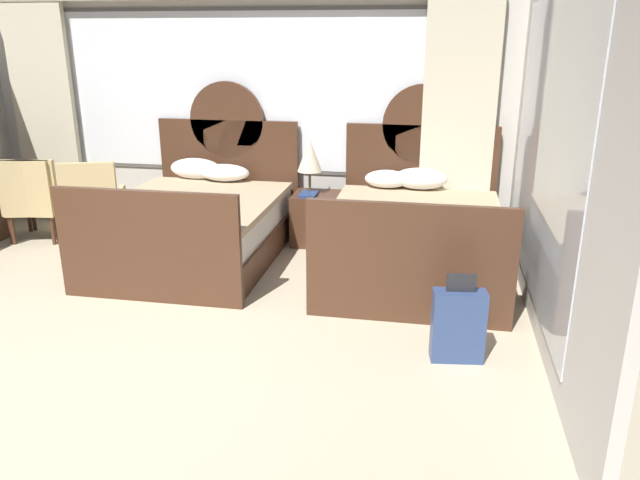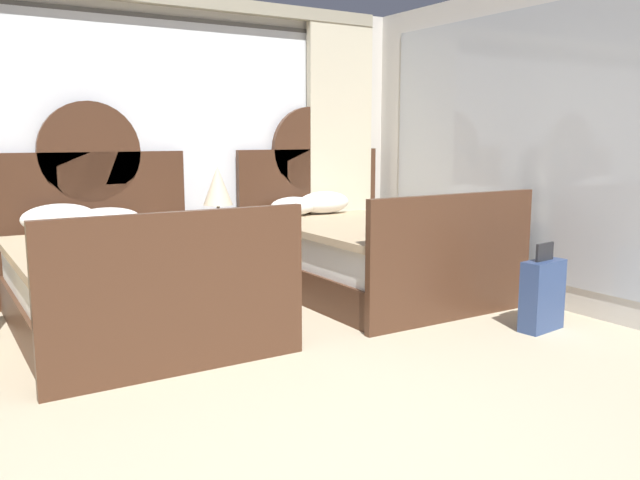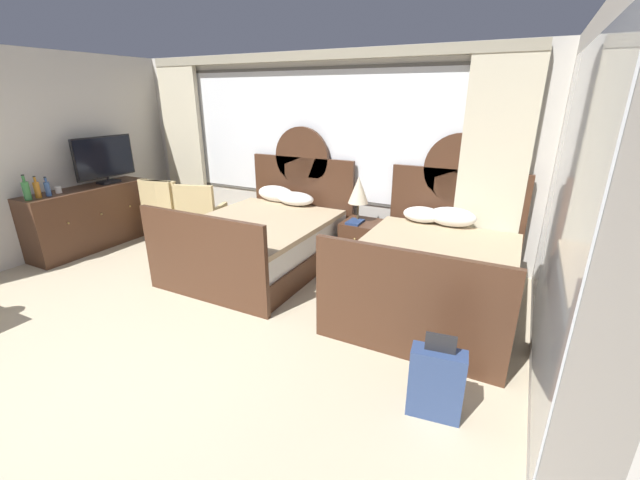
% 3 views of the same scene
% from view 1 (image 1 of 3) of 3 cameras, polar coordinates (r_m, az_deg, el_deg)
% --- Properties ---
extents(ground_plane, '(24.00, 24.00, 0.00)m').
position_cam_1_polar(ground_plane, '(4.40, -21.67, -13.02)').
color(ground_plane, '#BCAD8E').
extents(wall_back_window, '(6.07, 0.22, 2.70)m').
position_cam_1_polar(wall_back_window, '(7.20, -7.30, 12.13)').
color(wall_back_window, beige).
rests_on(wall_back_window, ground_plane).
extents(wall_right_mirror, '(0.08, 4.30, 2.70)m').
position_cam_1_polar(wall_right_mirror, '(4.84, 21.01, 7.11)').
color(wall_right_mirror, beige).
rests_on(wall_right_mirror, ground_plane).
extents(bed_near_window, '(1.64, 2.22, 1.72)m').
position_cam_1_polar(bed_near_window, '(6.42, -11.23, 1.54)').
color(bed_near_window, '#472B1C').
rests_on(bed_near_window, ground_plane).
extents(bed_near_mirror, '(1.64, 2.22, 1.72)m').
position_cam_1_polar(bed_near_mirror, '(5.98, 8.71, 0.43)').
color(bed_near_mirror, '#472B1C').
rests_on(bed_near_mirror, ground_plane).
extents(nightstand_between_beds, '(0.50, 0.52, 0.56)m').
position_cam_1_polar(nightstand_between_beds, '(6.78, -0.34, 2.01)').
color(nightstand_between_beds, '#472B1C').
rests_on(nightstand_between_beds, ground_plane).
extents(table_lamp_on_nightstand, '(0.27, 0.27, 0.59)m').
position_cam_1_polar(table_lamp_on_nightstand, '(6.63, -0.97, 7.79)').
color(table_lamp_on_nightstand, brown).
rests_on(table_lamp_on_nightstand, nightstand_between_beds).
extents(book_on_nightstand, '(0.18, 0.26, 0.03)m').
position_cam_1_polar(book_on_nightstand, '(6.62, -1.08, 4.25)').
color(book_on_nightstand, navy).
rests_on(book_on_nightstand, nightstand_between_beds).
extents(armchair_by_window_left, '(0.74, 0.74, 0.94)m').
position_cam_1_polar(armchair_by_window_left, '(7.16, -20.26, 3.44)').
color(armchair_by_window_left, tan).
rests_on(armchair_by_window_left, ground_plane).
extents(armchair_by_window_centre, '(0.64, 0.64, 0.94)m').
position_cam_1_polar(armchair_by_window_centre, '(7.54, -24.91, 3.57)').
color(armchair_by_window_centre, tan).
rests_on(armchair_by_window_centre, ground_plane).
extents(armchair_by_window_right, '(0.71, 0.71, 0.94)m').
position_cam_1_polar(armchair_by_window_right, '(7.53, -24.82, 3.58)').
color(armchair_by_window_right, tan).
rests_on(armchair_by_window_right, ground_plane).
extents(suitcase_on_floor, '(0.38, 0.20, 0.66)m').
position_cam_1_polar(suitcase_on_floor, '(4.47, 12.67, -7.71)').
color(suitcase_on_floor, navy).
rests_on(suitcase_on_floor, ground_plane).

